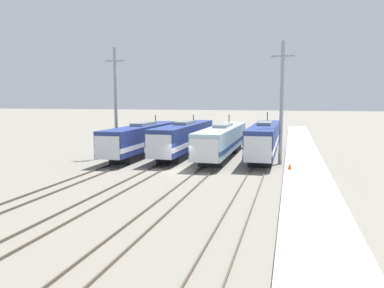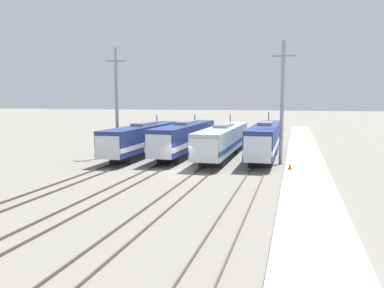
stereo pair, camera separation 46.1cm
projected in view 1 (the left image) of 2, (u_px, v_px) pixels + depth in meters
ground_plane at (181, 171)px, 35.97m from camera, size 400.00×400.00×0.00m
rail_pair_far_left at (113, 166)px, 37.79m from camera, size 1.51×120.00×0.15m
rail_pair_center_left at (157, 169)px, 36.57m from camera, size 1.51×120.00×0.15m
rail_pair_center_right at (205, 171)px, 35.35m from camera, size 1.51×120.00×0.15m
rail_pair_far_right at (256, 174)px, 34.14m from camera, size 1.51×120.00×0.15m
locomotive_far_left at (142, 139)px, 45.10m from camera, size 2.93×19.00×4.77m
locomotive_center_left at (184, 138)px, 45.23m from camera, size 2.98×19.03×4.82m
locomotive_center_right at (222, 141)px, 43.59m from camera, size 3.03×19.98×4.86m
locomotive_far_right at (264, 140)px, 43.40m from camera, size 2.84×19.46×5.19m
catenary_tower_left at (116, 102)px, 43.59m from camera, size 2.39×0.38×12.75m
catenary_tower_right at (282, 102)px, 38.80m from camera, size 2.39×0.38×12.75m
platform at (307, 175)px, 33.01m from camera, size 4.00×120.00×0.28m
traffic_cone at (290, 166)px, 35.06m from camera, size 0.38×0.38×0.62m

